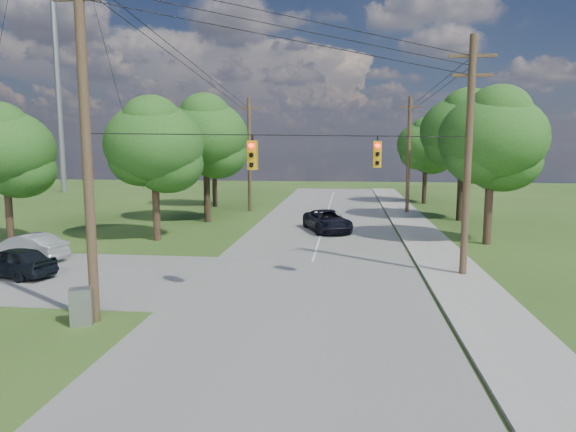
# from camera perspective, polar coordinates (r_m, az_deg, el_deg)

# --- Properties ---
(ground) EXTENTS (140.00, 140.00, 0.00)m
(ground) POSITION_cam_1_polar(r_m,az_deg,el_deg) (16.70, -6.70, -12.60)
(ground) COLOR #2D4C19
(ground) RESTS_ON ground
(main_road) EXTENTS (10.00, 100.00, 0.03)m
(main_road) POSITION_cam_1_polar(r_m,az_deg,el_deg) (21.10, 1.81, -8.14)
(main_road) COLOR gray
(main_road) RESTS_ON ground
(sidewalk_east) EXTENTS (2.60, 100.00, 0.12)m
(sidewalk_east) POSITION_cam_1_polar(r_m,az_deg,el_deg) (21.62, 19.98, -8.10)
(sidewalk_east) COLOR #9B9791
(sidewalk_east) RESTS_ON ground
(pole_sw) EXTENTS (2.00, 0.32, 12.00)m
(pole_sw) POSITION_cam_1_polar(r_m,az_deg,el_deg) (17.69, -21.56, 8.63)
(pole_sw) COLOR brown
(pole_sw) RESTS_ON ground
(pole_ne) EXTENTS (2.00, 0.32, 10.50)m
(pole_ne) POSITION_cam_1_polar(r_m,az_deg,el_deg) (23.81, 19.39, 6.53)
(pole_ne) COLOR brown
(pole_ne) RESTS_ON ground
(pole_north_e) EXTENTS (2.00, 0.32, 10.00)m
(pole_north_e) POSITION_cam_1_polar(r_m,az_deg,el_deg) (45.54, 13.26, 6.72)
(pole_north_e) COLOR brown
(pole_north_e) RESTS_ON ground
(pole_north_w) EXTENTS (2.00, 0.32, 10.00)m
(pole_north_w) POSITION_cam_1_polar(r_m,az_deg,el_deg) (46.06, -4.31, 6.91)
(pole_north_w) COLOR brown
(pole_north_w) RESTS_ON ground
(power_lines) EXTENTS (13.93, 29.62, 4.93)m
(power_lines) POSITION_cam_1_polar(r_m,az_deg,el_deg) (27.07, 2.00, 14.88)
(power_lines) COLOR black
(power_lines) RESTS_ON ground
(traffic_signals) EXTENTS (4.91, 3.27, 1.05)m
(traffic_signals) POSITION_cam_1_polar(r_m,az_deg,el_deg) (19.69, 3.36, 6.88)
(traffic_signals) COLOR #DA9E0C
(traffic_signals) RESTS_ON ground
(radio_mast) EXTENTS (0.70, 0.70, 45.00)m
(radio_mast) POSITION_cam_1_polar(r_m,az_deg,el_deg) (72.80, -24.61, 20.35)
(radio_mast) COLOR gray
(radio_mast) RESTS_ON ground
(tree_w_near) EXTENTS (6.00, 6.00, 8.40)m
(tree_w_near) POSITION_cam_1_polar(r_m,az_deg,el_deg) (32.40, -14.67, 7.74)
(tree_w_near) COLOR #462F23
(tree_w_near) RESTS_ON ground
(tree_w_mid) EXTENTS (6.40, 6.40, 9.22)m
(tree_w_mid) POSITION_cam_1_polar(r_m,az_deg,el_deg) (39.70, -9.13, 8.79)
(tree_w_mid) COLOR #462F23
(tree_w_mid) RESTS_ON ground
(tree_w_far) EXTENTS (6.00, 6.00, 8.73)m
(tree_w_far) POSITION_cam_1_polar(r_m,az_deg,el_deg) (49.87, -8.23, 8.20)
(tree_w_far) COLOR #462F23
(tree_w_far) RESTS_ON ground
(tree_e_near) EXTENTS (6.20, 6.20, 8.81)m
(tree_e_near) POSITION_cam_1_polar(r_m,az_deg,el_deg) (32.33, 21.73, 8.02)
(tree_e_near) COLOR #462F23
(tree_e_near) RESTS_ON ground
(tree_e_mid) EXTENTS (6.60, 6.60, 9.64)m
(tree_e_mid) POSITION_cam_1_polar(r_m,az_deg,el_deg) (42.18, 18.89, 8.86)
(tree_e_mid) COLOR #462F23
(tree_e_mid) RESTS_ON ground
(tree_e_far) EXTENTS (5.80, 5.80, 8.32)m
(tree_e_far) POSITION_cam_1_polar(r_m,az_deg,el_deg) (53.80, 15.08, 7.63)
(tree_e_far) COLOR #462F23
(tree_e_far) RESTS_ON ground
(tree_cross_n) EXTENTS (5.60, 5.60, 7.91)m
(tree_cross_n) POSITION_cam_1_polar(r_m,az_deg,el_deg) (34.00, -28.98, 6.46)
(tree_cross_n) COLOR #462F23
(tree_cross_n) RESTS_ON ground
(car_cross_dark) EXTENTS (4.28, 2.60, 1.36)m
(car_cross_dark) POSITION_cam_1_polar(r_m,az_deg,el_deg) (25.86, -28.18, -4.51)
(car_cross_dark) COLOR black
(car_cross_dark) RESTS_ON cross_road
(car_cross_silver) EXTENTS (4.46, 2.22, 1.40)m
(car_cross_silver) POSITION_cam_1_polar(r_m,az_deg,el_deg) (29.02, -27.17, -3.15)
(car_cross_silver) COLOR #B7BABF
(car_cross_silver) RESTS_ON cross_road
(car_main_north) EXTENTS (3.93, 5.67, 1.44)m
(car_main_north) POSITION_cam_1_polar(r_m,az_deg,el_deg) (35.08, 4.39, -0.54)
(car_main_north) COLOR black
(car_main_north) RESTS_ON main_road
(control_cabinet) EXTENTS (0.80, 0.69, 1.23)m
(control_cabinet) POSITION_cam_1_polar(r_m,az_deg,el_deg) (18.24, -21.98, -9.32)
(control_cabinet) COLOR gray
(control_cabinet) RESTS_ON ground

